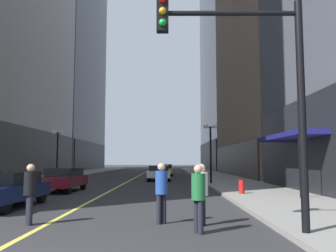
{
  "coord_description": "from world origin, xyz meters",
  "views": [
    {
      "loc": [
        3.33,
        -5.0,
        1.75
      ],
      "look_at": [
        3.22,
        31.9,
        5.3
      ],
      "focal_mm": 38.27,
      "sensor_mm": 36.0,
      "label": 1
    }
  ],
  "objects_px": {
    "car_navy": "(7,188)",
    "pedestrian_in_green_parka": "(200,193)",
    "car_yellow": "(167,170)",
    "pedestrian_in_black_coat": "(31,189)",
    "pedestrian_in_white_shirt": "(203,190)",
    "street_lamp_left_far": "(59,143)",
    "fire_hydrant_right": "(243,188)",
    "car_white": "(160,172)",
    "street_lamp_right_mid": "(212,139)",
    "traffic_light_near_right": "(256,74)",
    "pedestrian_in_blue_hoodie": "(163,188)",
    "car_maroon": "(65,179)"
  },
  "relations": [
    {
      "from": "pedestrian_in_green_parka",
      "to": "fire_hydrant_right",
      "type": "xyz_separation_m",
      "value": [
        2.84,
        8.8,
        -0.56
      ]
    },
    {
      "from": "pedestrian_in_black_coat",
      "to": "pedestrian_in_white_shirt",
      "type": "bearing_deg",
      "value": -1.23
    },
    {
      "from": "pedestrian_in_black_coat",
      "to": "pedestrian_in_green_parka",
      "type": "height_order",
      "value": "pedestrian_in_black_coat"
    },
    {
      "from": "car_yellow",
      "to": "pedestrian_in_white_shirt",
      "type": "relative_size",
      "value": 2.71
    },
    {
      "from": "car_yellow",
      "to": "traffic_light_near_right",
      "type": "relative_size",
      "value": 0.79
    },
    {
      "from": "car_navy",
      "to": "street_lamp_right_mid",
      "type": "bearing_deg",
      "value": 53.62
    },
    {
      "from": "car_navy",
      "to": "car_yellow",
      "type": "bearing_deg",
      "value": 78.22
    },
    {
      "from": "street_lamp_left_far",
      "to": "street_lamp_right_mid",
      "type": "distance_m",
      "value": 14.0
    },
    {
      "from": "pedestrian_in_black_coat",
      "to": "street_lamp_right_mid",
      "type": "relative_size",
      "value": 0.37
    },
    {
      "from": "car_maroon",
      "to": "street_lamp_right_mid",
      "type": "bearing_deg",
      "value": 31.06
    },
    {
      "from": "street_lamp_left_far",
      "to": "fire_hydrant_right",
      "type": "height_order",
      "value": "street_lamp_left_far"
    },
    {
      "from": "pedestrian_in_white_shirt",
      "to": "street_lamp_right_mid",
      "type": "xyz_separation_m",
      "value": [
        2.16,
        15.98,
        2.3
      ]
    },
    {
      "from": "car_navy",
      "to": "street_lamp_right_mid",
      "type": "distance_m",
      "value": 15.54
    },
    {
      "from": "car_navy",
      "to": "traffic_light_near_right",
      "type": "xyz_separation_m",
      "value": [
        8.04,
        -5.32,
        3.02
      ]
    },
    {
      "from": "pedestrian_in_green_parka",
      "to": "traffic_light_near_right",
      "type": "distance_m",
      "value": 3.13
    },
    {
      "from": "pedestrian_in_white_shirt",
      "to": "pedestrian_in_green_parka",
      "type": "bearing_deg",
      "value": -99.66
    },
    {
      "from": "pedestrian_in_blue_hoodie",
      "to": "pedestrian_in_black_coat",
      "type": "bearing_deg",
      "value": -177.17
    },
    {
      "from": "pedestrian_in_white_shirt",
      "to": "pedestrian_in_blue_hoodie",
      "type": "distance_m",
      "value": 1.13
    },
    {
      "from": "car_white",
      "to": "street_lamp_left_far",
      "type": "height_order",
      "value": "street_lamp_left_far"
    },
    {
      "from": "car_yellow",
      "to": "pedestrian_in_black_coat",
      "type": "relative_size",
      "value": 2.72
    },
    {
      "from": "car_yellow",
      "to": "pedestrian_in_blue_hoodie",
      "type": "bearing_deg",
      "value": -89.8
    },
    {
      "from": "car_navy",
      "to": "pedestrian_in_white_shirt",
      "type": "xyz_separation_m",
      "value": [
        6.94,
        -3.64,
        0.24
      ]
    },
    {
      "from": "car_maroon",
      "to": "pedestrian_in_black_coat",
      "type": "height_order",
      "value": "pedestrian_in_black_coat"
    },
    {
      "from": "street_lamp_right_mid",
      "to": "fire_hydrant_right",
      "type": "bearing_deg",
      "value": -86.53
    },
    {
      "from": "pedestrian_in_white_shirt",
      "to": "traffic_light_near_right",
      "type": "xyz_separation_m",
      "value": [
        1.11,
        -1.68,
        2.78
      ]
    },
    {
      "from": "pedestrian_in_blue_hoodie",
      "to": "street_lamp_right_mid",
      "type": "bearing_deg",
      "value": 78.29
    },
    {
      "from": "car_yellow",
      "to": "street_lamp_left_far",
      "type": "height_order",
      "value": "street_lamp_left_far"
    },
    {
      "from": "pedestrian_in_white_shirt",
      "to": "street_lamp_left_far",
      "type": "bearing_deg",
      "value": 116.16
    },
    {
      "from": "pedestrian_in_green_parka",
      "to": "pedestrian_in_blue_hoodie",
      "type": "height_order",
      "value": "pedestrian_in_blue_hoodie"
    },
    {
      "from": "car_yellow",
      "to": "street_lamp_left_far",
      "type": "distance_m",
      "value": 13.59
    },
    {
      "from": "pedestrian_in_green_parka",
      "to": "car_yellow",
      "type": "bearing_deg",
      "value": 91.83
    },
    {
      "from": "car_maroon",
      "to": "pedestrian_in_white_shirt",
      "type": "distance_m",
      "value": 12.59
    },
    {
      "from": "pedestrian_in_black_coat",
      "to": "traffic_light_near_right",
      "type": "distance_m",
      "value": 6.68
    },
    {
      "from": "pedestrian_in_white_shirt",
      "to": "pedestrian_in_blue_hoodie",
      "type": "bearing_deg",
      "value": 165.77
    },
    {
      "from": "car_white",
      "to": "pedestrian_in_blue_hoodie",
      "type": "xyz_separation_m",
      "value": [
        0.59,
        -21.09,
        0.26
      ]
    },
    {
      "from": "pedestrian_in_white_shirt",
      "to": "pedestrian_in_green_parka",
      "type": "distance_m",
      "value": 1.07
    },
    {
      "from": "pedestrian_in_black_coat",
      "to": "pedestrian_in_green_parka",
      "type": "xyz_separation_m",
      "value": [
        4.51,
        -1.16,
        -0.0
      ]
    },
    {
      "from": "street_lamp_left_far",
      "to": "fire_hydrant_right",
      "type": "relative_size",
      "value": 5.54
    },
    {
      "from": "street_lamp_left_far",
      "to": "fire_hydrant_right",
      "type": "distance_m",
      "value": 19.46
    },
    {
      "from": "pedestrian_in_black_coat",
      "to": "fire_hydrant_right",
      "type": "distance_m",
      "value": 10.62
    },
    {
      "from": "pedestrian_in_blue_hoodie",
      "to": "fire_hydrant_right",
      "type": "xyz_separation_m",
      "value": [
        3.76,
        7.47,
        -0.58
      ]
    },
    {
      "from": "car_navy",
      "to": "traffic_light_near_right",
      "type": "relative_size",
      "value": 0.81
    },
    {
      "from": "car_navy",
      "to": "pedestrian_in_green_parka",
      "type": "distance_m",
      "value": 8.23
    },
    {
      "from": "car_white",
      "to": "pedestrian_in_black_coat",
      "type": "distance_m",
      "value": 21.48
    },
    {
      "from": "car_yellow",
      "to": "pedestrian_in_white_shirt",
      "type": "xyz_separation_m",
      "value": [
        1.21,
        -31.11,
        0.24
      ]
    },
    {
      "from": "car_maroon",
      "to": "pedestrian_in_blue_hoodie",
      "type": "distance_m",
      "value": 11.78
    },
    {
      "from": "street_lamp_left_far",
      "to": "car_yellow",
      "type": "bearing_deg",
      "value": 45.03
    },
    {
      "from": "pedestrian_in_black_coat",
      "to": "car_navy",
      "type": "bearing_deg",
      "value": 122.38
    },
    {
      "from": "pedestrian_in_white_shirt",
      "to": "fire_hydrant_right",
      "type": "distance_m",
      "value": 8.21
    },
    {
      "from": "car_navy",
      "to": "pedestrian_in_green_parka",
      "type": "bearing_deg",
      "value": -34.78
    }
  ]
}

